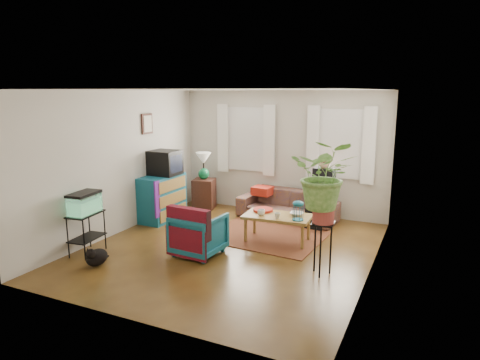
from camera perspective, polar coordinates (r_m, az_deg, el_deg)
The scene contains 31 objects.
floor at distance 7.21m, azimuth -1.36°, elevation -9.18°, with size 4.50×5.00×0.01m, color #4F2B14.
ceiling at distance 6.74m, azimuth -1.46°, elevation 11.95°, with size 4.50×5.00×0.01m, color white.
wall_back at distance 9.13m, azimuth 5.56°, elevation 3.66°, with size 4.50×0.01×2.60m, color silver.
wall_front at distance 4.80m, azimuth -14.76°, elevation -4.06°, with size 4.50×0.01×2.60m, color silver.
wall_left at distance 8.09m, azimuth -15.85°, elevation 2.23°, with size 0.01×5.00×2.60m, color silver.
wall_right at distance 6.21m, azimuth 17.54°, elevation -0.65°, with size 0.01×5.00×2.60m, color silver.
window_left at distance 9.38m, azimuth 0.92°, elevation 5.47°, with size 1.08×0.04×1.38m, color white.
window_right at distance 8.75m, azimuth 13.32°, elevation 4.70°, with size 1.08×0.04×1.38m, color white.
curtains_left at distance 9.31m, azimuth 0.72°, elevation 5.42°, with size 1.36×0.06×1.50m, color white.
curtains_right at distance 8.68m, azimuth 13.21°, elevation 4.65°, with size 1.36×0.06×1.50m, color white.
picture_frame at distance 8.65m, azimuth -12.24°, elevation 7.34°, with size 0.04×0.32×0.40m, color #3D2616.
area_rug at distance 7.83m, azimuth 3.46°, elevation -7.41°, with size 2.00×1.60×0.01m, color brown.
sofa at distance 8.80m, azimuth 6.35°, elevation -2.69°, with size 2.01×0.79×0.79m, color brown.
seated_person at distance 8.48m, azimuth 10.85°, elevation -1.93°, with size 0.50×0.62×1.20m, color black, non-canonical shape.
side_table at distance 9.59m, azimuth -4.80°, elevation -1.83°, with size 0.46×0.46×0.66m, color #372314.
table_lamp at distance 9.46m, azimuth -4.87°, elevation 1.80°, with size 0.34×0.34×0.61m, color white, non-canonical shape.
dresser at distance 8.82m, azimuth -10.33°, elevation -2.32°, with size 0.51×1.02×0.92m, color #115968.
crt_tv at distance 8.75m, azimuth -9.99°, elevation 2.30°, with size 0.56×0.51×0.49m, color black.
aquarium_stand at distance 7.34m, azimuth -19.75°, elevation -6.74°, with size 0.34×0.60×0.67m, color black.
aquarium at distance 7.20m, azimuth -20.03°, elevation -2.86°, with size 0.30×0.55×0.35m, color #7FD899.
black_cat at distance 6.85m, azimuth -18.56°, elevation -9.52°, with size 0.25×0.39×0.33m, color black.
armchair at distance 6.92m, azimuth -5.52°, elevation -6.89°, with size 0.72×0.68×0.74m, color #11636B.
serape_throw at distance 6.65m, azimuth -6.95°, elevation -6.31°, with size 0.75×0.17×0.61m, color #9E0A0A.
coffee_table at distance 7.52m, azimuth 4.98°, elevation -6.42°, with size 1.15×0.63×0.48m, color brown.
cup_a at distance 7.41m, azimuth 2.85°, elevation -4.33°, with size 0.13×0.13×0.10m, color white.
cup_b at distance 7.25m, azimuth 5.01°, elevation -4.75°, with size 0.10×0.10×0.10m, color beige.
bowl at distance 7.46m, azimuth 7.56°, elevation -4.49°, with size 0.23×0.23×0.06m, color white.
snack_tray at distance 7.67m, azimuth 3.09°, elevation -4.00°, with size 0.35×0.35×0.04m, color #B21414.
birdcage at distance 7.16m, azimuth 7.75°, elevation -4.03°, with size 0.19×0.19×0.33m, color #115B6B, non-canonical shape.
plant_stand at distance 6.25m, azimuth 10.87°, elevation -8.98°, with size 0.33×0.33×0.77m, color black.
potted_plant at distance 5.99m, azimuth 11.21°, elevation -0.73°, with size 0.88×0.76×0.98m, color #599947.
Camera 1 is at (2.99, -6.04, 2.58)m, focal length 32.00 mm.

